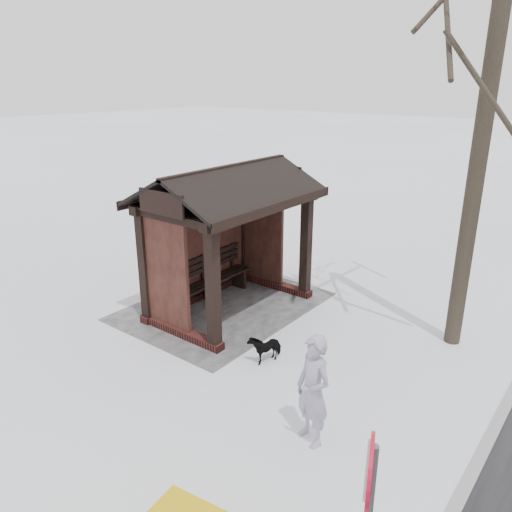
{
  "coord_description": "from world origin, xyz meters",
  "views": [
    {
      "loc": [
        7.34,
        6.42,
        4.67
      ],
      "look_at": [
        0.15,
        0.8,
        1.42
      ],
      "focal_mm": 35.0,
      "sensor_mm": 36.0,
      "label": 1
    }
  ],
  "objects": [
    {
      "name": "ground",
      "position": [
        0.0,
        0.0,
        0.0
      ],
      "size": [
        120.0,
        120.0,
        0.0
      ],
      "primitive_type": "plane",
      "color": "white",
      "rests_on": "ground"
    },
    {
      "name": "kerb",
      "position": [
        0.0,
        5.5,
        0.01
      ],
      "size": [
        120.0,
        0.15,
        0.06
      ],
      "primitive_type": "cube",
      "color": "gray",
      "rests_on": "ground"
    },
    {
      "name": "trampled_patch",
      "position": [
        0.0,
        -0.2,
        0.01
      ],
      "size": [
        4.2,
        3.2,
        0.02
      ],
      "primitive_type": "cube",
      "color": "gray",
      "rests_on": "ground"
    },
    {
      "name": "bus_shelter",
      "position": [
        0.0,
        -0.16,
        2.17
      ],
      "size": [
        3.6,
        2.4,
        3.09
      ],
      "color": "#351413",
      "rests_on": "ground"
    },
    {
      "name": "pedestrian",
      "position": [
        2.47,
        3.57,
        0.79
      ],
      "size": [
        0.55,
        0.67,
        1.59
      ],
      "primitive_type": "imported",
      "rotation": [
        0.0,
        0.0,
        1.22
      ],
      "color": "#9C94AD",
      "rests_on": "ground"
    },
    {
      "name": "dog",
      "position": [
        1.2,
        1.82,
        0.26
      ],
      "size": [
        0.66,
        0.43,
        0.51
      ],
      "primitive_type": "imported",
      "rotation": [
        0.0,
        0.0,
        1.31
      ],
      "color": "black",
      "rests_on": "ground"
    },
    {
      "name": "road_sign",
      "position": [
        4.52,
        5.28,
        1.62
      ],
      "size": [
        0.54,
        0.25,
        2.24
      ],
      "rotation": [
        0.0,
        0.0,
        0.39
      ],
      "color": "slate",
      "rests_on": "ground"
    }
  ]
}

